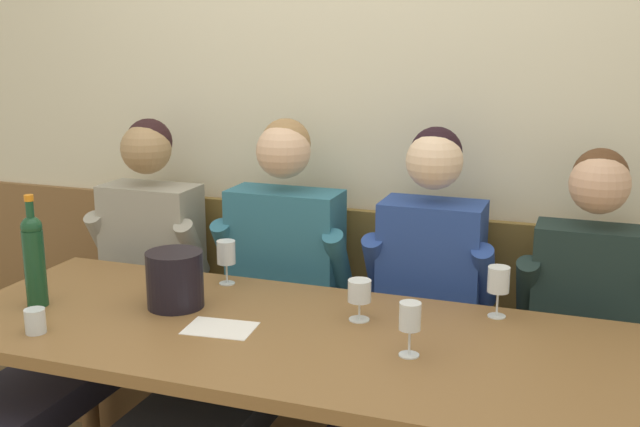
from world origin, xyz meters
name	(u,v)px	position (x,y,z in m)	size (l,w,h in m)	color
room_wall_back	(368,93)	(0.00, 1.09, 1.40)	(6.80, 0.08, 2.80)	beige
wood_wainscot_panel	(362,319)	(0.00, 1.04, 0.46)	(6.80, 0.03, 0.92)	brown
wall_bench	(346,380)	(0.00, 0.83, 0.28)	(2.42, 0.42, 0.94)	brown
dining_table	(278,354)	(0.00, 0.14, 0.68)	(2.12, 0.85, 0.76)	brown
person_center_left_seat	(105,303)	(-0.85, 0.46, 0.63)	(0.50, 1.28, 1.29)	#242939
person_center_right_seat	(248,322)	(-0.25, 0.46, 0.63)	(0.54, 1.28, 1.32)	#343035
person_left_seat	(409,339)	(0.33, 0.47, 0.64)	(0.48, 1.28, 1.31)	#25243D
person_right_seat	(584,378)	(0.89, 0.44, 0.61)	(0.49, 1.27, 1.26)	#292834
ice_bucket	(175,279)	(-0.39, 0.21, 0.85)	(0.19, 0.19, 0.19)	black
wine_bottle_amber_mid	(34,257)	(-0.83, 0.07, 0.92)	(0.07, 0.07, 0.38)	#174124
wine_glass_mid_left	(359,292)	(0.21, 0.30, 0.85)	(0.07, 0.07, 0.13)	silver
wine_glass_mid_right	(410,318)	(0.42, 0.09, 0.87)	(0.06, 0.06, 0.16)	silver
wine_glass_left_end	(226,255)	(-0.34, 0.48, 0.87)	(0.07, 0.07, 0.16)	silver
wine_glass_near_bucket	(498,282)	(0.62, 0.48, 0.87)	(0.07, 0.07, 0.17)	silver
water_tumbler_center	(35,321)	(-0.68, -0.13, 0.79)	(0.06, 0.06, 0.08)	silver
tasting_sheet_left_guest	(220,328)	(-0.17, 0.09, 0.76)	(0.21, 0.15, 0.00)	white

